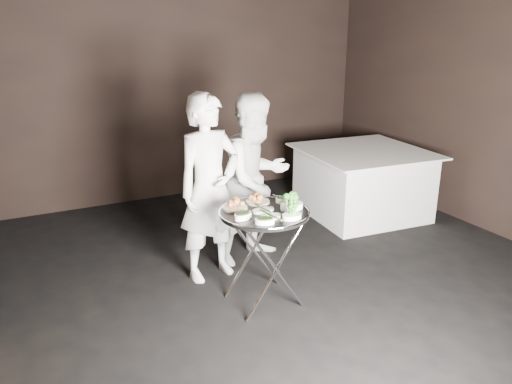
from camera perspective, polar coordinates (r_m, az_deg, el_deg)
name	(u,v)px	position (r m, az deg, el deg)	size (l,w,h in m)	color
floor	(291,325)	(4.16, 4.07, -14.90)	(6.00, 7.00, 0.05)	black
wall_back	(157,87)	(6.78, -11.30, 11.70)	(6.00, 0.05, 3.00)	black
tray_stand	(264,253)	(4.19, 0.93, -7.01)	(0.55, 0.47, 0.81)	silver
serving_tray	(264,213)	(4.05, 0.96, -2.37)	(0.75, 0.75, 0.04)	black
potato_plate_a	(235,205)	(4.09, -2.43, -1.52)	(0.21, 0.21, 0.08)	beige
potato_plate_b	(258,199)	(4.23, 0.21, -0.82)	(0.20, 0.20, 0.07)	beige
greens_bowl	(282,199)	(4.25, 3.01, -0.79)	(0.12, 0.12, 0.06)	white
asparagus_plate_a	(263,209)	(4.04, 0.82, -2.00)	(0.21, 0.13, 0.04)	white
asparagus_plate_b	(271,216)	(3.90, 1.68, -2.76)	(0.20, 0.13, 0.04)	white
spinach_bowl_a	(243,215)	(3.89, -1.50, -2.61)	(0.19, 0.16, 0.07)	white
spinach_bowl_b	(265,220)	(3.79, 1.00, -3.23)	(0.18, 0.15, 0.06)	white
broccoli_bowl_a	(292,205)	(4.10, 4.10, -1.44)	(0.20, 0.14, 0.08)	white
broccoli_bowl_b	(292,215)	(3.89, 4.12, -2.67)	(0.16, 0.12, 0.07)	white
serving_utensils	(262,203)	(4.09, 0.72, -1.26)	(0.57, 0.43, 0.01)	silver
waiter_left	(210,189)	(4.52, -5.33, 0.39)	(0.63, 0.41, 1.73)	white
waiter_right	(256,179)	(4.87, 0.01, 1.52)	(0.81, 0.63, 1.67)	white
dining_table	(362,182)	(6.34, 12.01, 1.12)	(1.44, 1.44, 0.82)	silver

